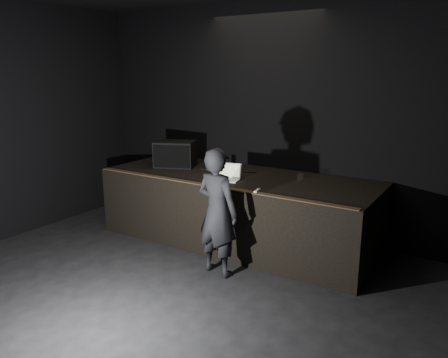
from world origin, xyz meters
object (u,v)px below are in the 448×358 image
Objects in this scene: stage_monitor at (175,154)px; person at (217,212)px; stage_riser at (238,208)px; laptop at (228,176)px; beer_can at (213,168)px.

person is (1.50, -1.07, -0.41)m from stage_monitor.
stage_monitor is (-1.15, -0.00, 0.70)m from stage_riser.
stage_monitor is 1.88m from person.
person reaches higher than laptop.
stage_monitor is at bearing 174.53° from beer_can.
person is at bearing -72.14° from stage_riser.
stage_monitor is at bearing -179.75° from stage_riser.
stage_riser is 10.81× the size of laptop.
person is (0.72, -1.00, -0.28)m from beer_can.
beer_can is 1.26m from person.
laptop is at bearing -36.32° from stage_monitor.
laptop reaches higher than stage_riser.
stage_riser is at bearing 80.63° from laptop.
stage_riser is 5.53× the size of stage_monitor.
beer_can is at bearing -47.02° from person.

